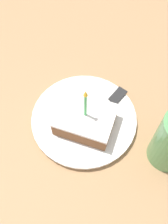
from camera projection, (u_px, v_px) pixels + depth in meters
ground_plane at (90, 131)px, 0.61m from camera, size 2.40×2.40×0.04m
plate at (84, 119)px, 0.60m from camera, size 0.24×0.24×0.02m
cake_slice at (85, 120)px, 0.56m from camera, size 0.09×0.12×0.13m
fork at (106, 109)px, 0.60m from camera, size 0.16×0.07×0.00m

